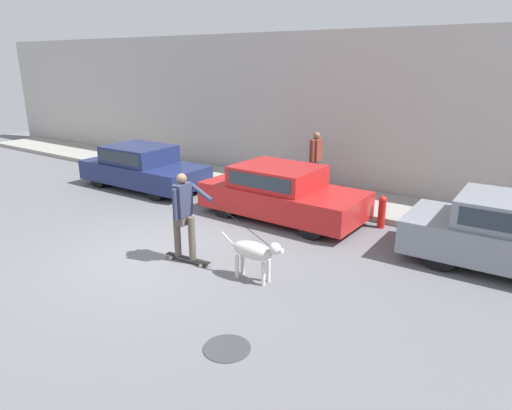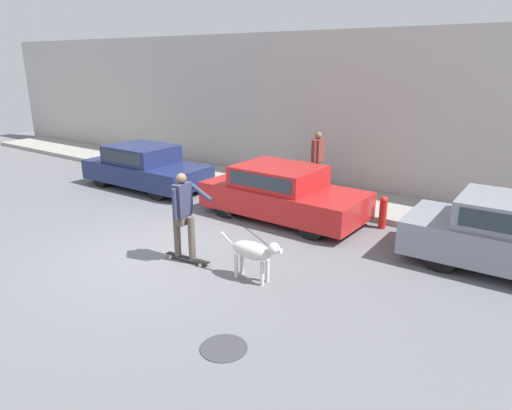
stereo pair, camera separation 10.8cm
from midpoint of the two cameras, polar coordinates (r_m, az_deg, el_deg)
The scene contains 10 objects.
ground_plane at distance 9.22m, azimuth -12.18°, elevation -6.33°, with size 36.00×36.00×0.00m, color slate.
back_wall at distance 13.86m, azimuth 7.87°, elevation 11.54°, with size 32.00×0.30×4.49m.
sidewalk_curb at distance 13.20m, azimuth 5.00°, elevation 1.71°, with size 30.00×2.14×0.15m.
parked_car_0 at distance 14.09m, azimuth -14.17°, elevation 4.51°, with size 3.95×1.76×1.27m.
parked_car_1 at distance 10.98m, azimuth 2.91°, elevation 1.44°, with size 3.96×1.82×1.29m.
dog at distance 7.88m, azimuth -0.57°, elevation -5.87°, with size 1.27×0.34×0.80m.
skateboarder at distance 8.55m, azimuth -9.35°, elevation -0.95°, with size 2.39×0.54×1.73m.
pedestrian_with_bag at distance 12.85m, azimuth 7.21°, elevation 5.73°, with size 0.27×0.74×1.67m.
manhole_cover at distance 6.41m, azimuth -4.16°, elevation -17.43°, with size 0.64×0.64×0.01m.
fire_hydrant at distance 10.77m, azimuth 15.19°, elevation -0.74°, with size 0.18×0.18×0.76m.
Camera 1 is at (6.25, -5.67, 3.69)m, focal length 32.00 mm.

